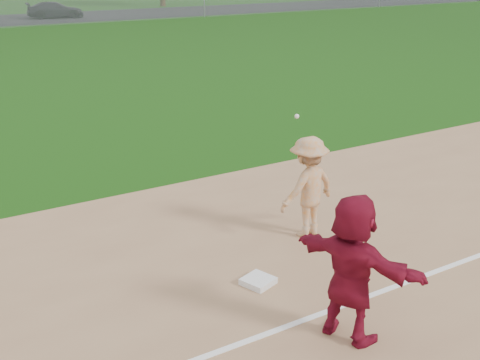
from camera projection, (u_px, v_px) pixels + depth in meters
ground at (291, 289)px, 9.16m from camera, size 160.00×160.00×0.00m
foul_line at (325, 312)px, 8.51m from camera, size 60.00×0.10×0.01m
first_base at (258, 281)px, 9.25m from camera, size 0.54×0.54×0.10m
base_runner at (352, 268)px, 7.66m from camera, size 1.13×1.96×2.01m
car_right at (55, 10)px, 49.69m from camera, size 4.77×2.55×1.31m
first_base_play at (308, 187)px, 10.60m from camera, size 1.39×1.01×2.46m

